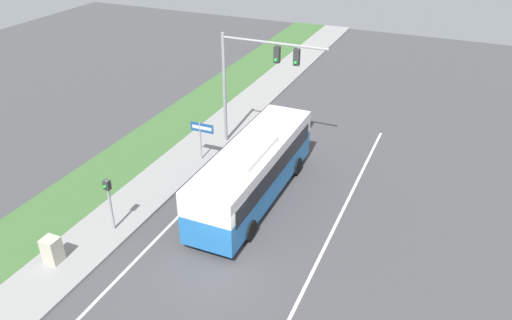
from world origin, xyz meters
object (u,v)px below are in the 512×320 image
(signal_gantry, at_px, (253,71))
(street_sign, at_px, (201,133))
(pedestrian_signal, at_px, (109,197))
(bus, at_px, (254,168))
(utility_cabinet, at_px, (52,250))

(signal_gantry, bearing_deg, street_sign, -125.83)
(signal_gantry, distance_m, pedestrian_signal, 10.96)
(bus, xyz_separation_m, pedestrian_signal, (-4.84, -5.10, 0.09))
(signal_gantry, relative_size, pedestrian_signal, 2.52)
(pedestrian_signal, distance_m, street_sign, 7.53)
(signal_gantry, xyz_separation_m, pedestrian_signal, (-2.52, -10.24, -3.00))
(signal_gantry, relative_size, utility_cabinet, 5.91)
(signal_gantry, bearing_deg, bus, -65.69)
(bus, bearing_deg, utility_cabinet, -125.89)
(pedestrian_signal, relative_size, utility_cabinet, 2.35)
(street_sign, xyz_separation_m, utility_cabinet, (-1.47, -10.37, -1.09))
(bus, height_order, signal_gantry, signal_gantry)
(signal_gantry, distance_m, utility_cabinet, 14.17)
(street_sign, bearing_deg, utility_cabinet, -98.06)
(signal_gantry, height_order, utility_cabinet, signal_gantry)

